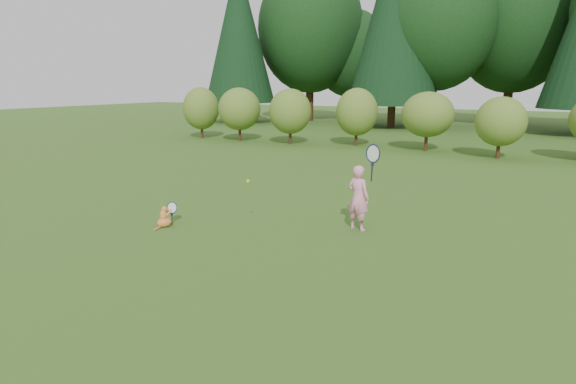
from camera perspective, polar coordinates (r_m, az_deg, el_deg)
The scene contains 6 objects.
ground at distance 9.43m, azimuth -3.43°, elevation -4.97°, with size 100.00×100.00×0.00m, color #2F5718.
shrub_row at distance 21.19m, azimuth 15.82°, elevation 8.32°, with size 28.00×3.00×2.80m, color olive, non-canonical shape.
woodland_backdrop at distance 31.30m, azimuth 21.07°, elevation 20.47°, with size 48.00×10.00×15.00m, color black, non-canonical shape.
child at distance 9.58m, azimuth 8.37°, elevation -0.53°, with size 0.76×0.44×1.97m.
cat at distance 10.14m, azimuth -14.44°, elevation -2.75°, with size 0.37×0.65×0.59m.
tennis_ball at distance 9.61m, azimuth -4.77°, elevation 1.27°, with size 0.07×0.07×0.07m.
Camera 1 is at (4.82, -7.58, 2.87)m, focal length 30.00 mm.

